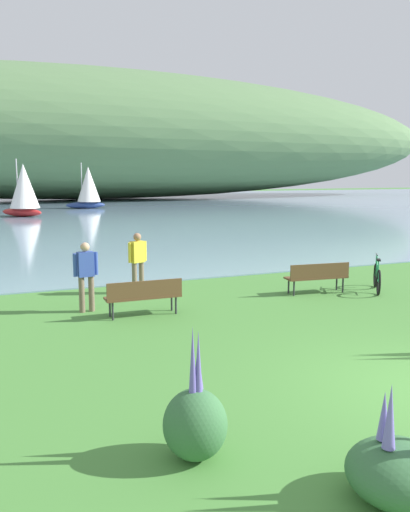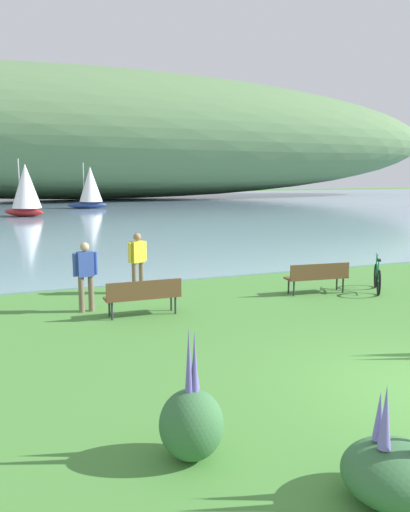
% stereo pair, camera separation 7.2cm
% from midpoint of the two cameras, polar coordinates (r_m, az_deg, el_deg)
% --- Properties ---
extents(bay_water, '(180.00, 80.00, 0.04)m').
position_cam_midpoint_polar(bay_water, '(55.69, -15.81, 5.16)').
color(bay_water, '#7A99B2').
rests_on(bay_water, ground).
extents(distant_hillside, '(109.72, 28.00, 17.11)m').
position_cam_midpoint_polar(distant_hillside, '(73.35, -12.21, 12.82)').
color(distant_hillside, '#567A4C').
rests_on(distant_hillside, bay_water).
extents(park_bench_near_camera, '(1.84, 0.65, 0.88)m').
position_cam_midpoint_polar(park_bench_near_camera, '(14.96, 12.08, -2.09)').
color(park_bench_near_camera, brown).
rests_on(park_bench_near_camera, ground).
extents(park_bench_further_along, '(1.81, 0.51, 0.88)m').
position_cam_midpoint_polar(park_bench_further_along, '(12.40, -6.88, -4.21)').
color(park_bench_further_along, brown).
rests_on(park_bench_further_along, ground).
extents(bicycle_leaning_near_bench, '(1.08, 1.48, 1.01)m').
position_cam_midpoint_polar(bicycle_leaning_near_bench, '(15.75, 18.19, -2.25)').
color(bicycle_leaning_near_bench, black).
rests_on(bicycle_leaning_near_bench, ground).
extents(person_at_shoreline, '(0.58, 0.34, 1.71)m').
position_cam_midpoint_polar(person_at_shoreline, '(14.76, -7.52, -0.31)').
color(person_at_shoreline, '#72604C').
rests_on(person_at_shoreline, ground).
extents(person_on_the_grass, '(0.61, 0.26, 1.71)m').
position_cam_midpoint_polar(person_on_the_grass, '(12.95, -13.06, -1.76)').
color(person_on_the_grass, '#72604C').
rests_on(person_on_the_grass, ground).
extents(echium_bush_beside_closest, '(1.10, 1.10, 1.51)m').
position_cam_midpoint_polar(echium_bush_beside_closest, '(6.06, 20.22, -21.11)').
color(echium_bush_beside_closest, '#386B3D').
rests_on(echium_bush_beside_closest, ground).
extents(echium_bush_mid_cluster, '(0.76, 0.76, 1.62)m').
position_cam_midpoint_polar(echium_bush_mid_cluster, '(6.40, -1.41, -17.68)').
color(echium_bush_mid_cluster, '#386B3D').
rests_on(echium_bush_mid_cluster, ground).
extents(sailboat_nearest_to_shore, '(3.80, 2.30, 4.44)m').
position_cam_midpoint_polar(sailboat_nearest_to_shore, '(52.60, -12.71, 7.38)').
color(sailboat_nearest_to_shore, navy).
rests_on(sailboat_nearest_to_shore, bay_water).
extents(sailboat_mid_bay, '(3.60, 3.62, 4.52)m').
position_cam_midpoint_polar(sailboat_mid_bay, '(43.58, -19.28, 6.88)').
color(sailboat_mid_bay, '#B22323').
rests_on(sailboat_mid_bay, bay_water).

